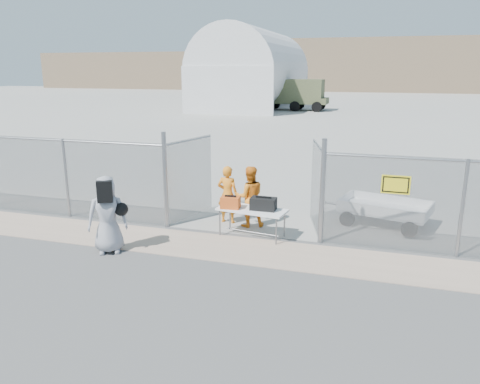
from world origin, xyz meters
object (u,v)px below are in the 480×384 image
(security_worker_left, at_px, (228,195))
(utility_trailer, at_px, (385,212))
(folding_table, at_px, (252,223))
(security_worker_right, at_px, (249,197))
(visitor, at_px, (107,215))

(security_worker_left, relative_size, utility_trailer, 0.53)
(folding_table, bearing_deg, utility_trailer, 39.80)
(security_worker_right, xyz_separation_m, utility_trailer, (3.40, 1.16, -0.45))
(security_worker_right, bearing_deg, folding_table, 84.87)
(folding_table, distance_m, visitor, 3.44)
(security_worker_right, bearing_deg, utility_trailer, 173.32)
(folding_table, xyz_separation_m, visitor, (-2.83, -1.89, 0.52))
(folding_table, height_order, security_worker_right, security_worker_right)
(visitor, bearing_deg, folding_table, 5.10)
(security_worker_left, distance_m, security_worker_right, 0.65)
(folding_table, height_order, utility_trailer, folding_table)
(security_worker_right, relative_size, utility_trailer, 0.55)
(folding_table, relative_size, visitor, 0.95)
(utility_trailer, bearing_deg, folding_table, -133.12)
(security_worker_right, height_order, visitor, visitor)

